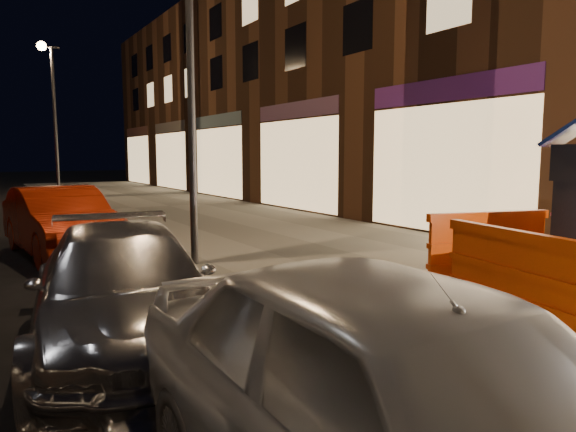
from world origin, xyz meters
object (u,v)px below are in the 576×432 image
barrier_back (487,265)px  barrier_kerbside (510,299)px  car_silver (126,347)px  man (569,223)px  car_red (63,255)px

barrier_back → barrier_kerbside: (-0.95, -0.95, 0.00)m
barrier_back → car_silver: barrier_back is taller
barrier_kerbside → man: size_ratio=0.79×
barrier_back → car_silver: bearing=171.3°
barrier_kerbside → car_silver: bearing=55.7°
barrier_kerbside → car_red: size_ratio=0.38×
barrier_back → barrier_kerbside: size_ratio=1.00×
barrier_back → man: 1.55m
barrier_back → barrier_kerbside: bearing=-119.7°
barrier_back → barrier_kerbside: same height
car_red → man: (4.80, -7.01, 1.09)m
barrier_kerbside → car_silver: barrier_kerbside is taller
car_silver → barrier_back: bearing=-14.4°
barrier_kerbside → man: bearing=-59.0°
man → barrier_kerbside: bearing=-31.2°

